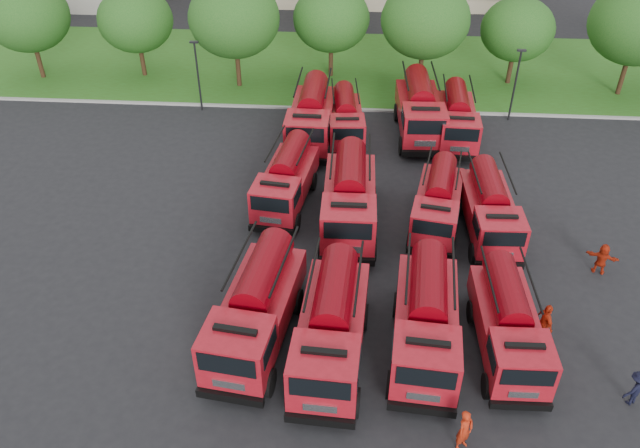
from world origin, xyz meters
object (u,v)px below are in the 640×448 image
(fire_truck_3, at_px, (508,324))
(firefighter_5, at_px, (597,272))
(fire_truck_9, at_px, (345,119))
(fire_truck_1, at_px, (331,327))
(firefighter_4, at_px, (295,279))
(fire_truck_5, at_px, (349,198))
(fire_truck_2, at_px, (426,319))
(fire_truck_4, at_px, (286,180))
(firefighter_1, at_px, (445,383))
(fire_truck_6, at_px, (438,202))
(fire_truck_7, at_px, (490,209))
(firefighter_2, at_px, (540,339))
(firefighter_0, at_px, (461,446))
(firefighter_3, at_px, (629,402))
(fire_truck_11, at_px, (457,118))
(fire_truck_0, at_px, (257,308))
(fire_truck_8, at_px, (312,116))
(fire_truck_10, at_px, (420,109))

(fire_truck_3, bearing_deg, firefighter_5, 43.62)
(fire_truck_9, bearing_deg, fire_truck_1, -94.51)
(fire_truck_9, relative_size, firefighter_4, 3.65)
(fire_truck_5, distance_m, firefighter_5, 12.89)
(fire_truck_2, distance_m, fire_truck_3, 3.40)
(fire_truck_4, height_order, firefighter_1, fire_truck_4)
(fire_truck_6, relative_size, fire_truck_7, 1.00)
(firefighter_2, relative_size, firefighter_5, 1.17)
(fire_truck_2, bearing_deg, fire_truck_4, 128.30)
(firefighter_0, xyz_separation_m, firefighter_3, (6.79, 2.46, 0.00))
(fire_truck_11, distance_m, firefighter_1, 20.93)
(fire_truck_9, bearing_deg, fire_truck_7, -56.71)
(fire_truck_1, xyz_separation_m, firefighter_4, (-2.04, 4.75, -1.73))
(fire_truck_5, relative_size, firefighter_3, 4.76)
(fire_truck_0, relative_size, firefighter_3, 4.81)
(fire_truck_2, height_order, fire_truck_6, fire_truck_2)
(fire_truck_4, bearing_deg, fire_truck_0, -82.64)
(fire_truck_0, height_order, fire_truck_1, fire_truck_0)
(firefighter_3, bearing_deg, firefighter_0, -11.58)
(firefighter_5, bearing_deg, fire_truck_2, 54.03)
(fire_truck_5, relative_size, firefighter_5, 4.72)
(firefighter_5, bearing_deg, firefighter_2, 73.38)
(fire_truck_3, relative_size, firefighter_4, 3.74)
(fire_truck_4, distance_m, fire_truck_8, 7.58)
(fire_truck_5, bearing_deg, fire_truck_6, 3.69)
(fire_truck_11, relative_size, firefighter_3, 4.27)
(fire_truck_8, bearing_deg, fire_truck_5, -72.42)
(fire_truck_4, bearing_deg, firefighter_1, -50.15)
(firefighter_2, xyz_separation_m, firefighter_4, (-11.08, 3.15, 0.00))
(fire_truck_4, bearing_deg, fire_truck_6, -2.83)
(firefighter_0, distance_m, firefighter_5, 13.00)
(fire_truck_3, xyz_separation_m, firefighter_4, (-9.30, 3.90, -1.54))
(firefighter_2, xyz_separation_m, firefighter_3, (2.75, -3.17, 0.00))
(fire_truck_11, bearing_deg, firefighter_3, -75.49)
(fire_truck_3, height_order, fire_truck_5, fire_truck_5)
(fire_truck_5, xyz_separation_m, firefighter_2, (8.62, -7.82, -1.79))
(fire_truck_4, xyz_separation_m, fire_truck_10, (7.88, 9.03, 0.22))
(firefighter_3, distance_m, firefighter_5, 8.00)
(firefighter_5, bearing_deg, fire_truck_9, -23.09)
(fire_truck_8, height_order, firefighter_4, fire_truck_8)
(fire_truck_4, height_order, fire_truck_9, fire_truck_4)
(fire_truck_9, bearing_deg, fire_truck_0, -104.35)
(firefighter_2, distance_m, firefighter_3, 4.20)
(fire_truck_10, xyz_separation_m, firefighter_4, (-6.77, -15.57, -1.81))
(fire_truck_3, height_order, firefighter_2, fire_truck_3)
(fire_truck_9, distance_m, firefighter_5, 18.34)
(fire_truck_2, height_order, fire_truck_5, fire_truck_5)
(fire_truck_10, bearing_deg, fire_truck_2, -94.72)
(fire_truck_7, distance_m, fire_truck_9, 12.77)
(fire_truck_4, distance_m, fire_truck_9, 8.50)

